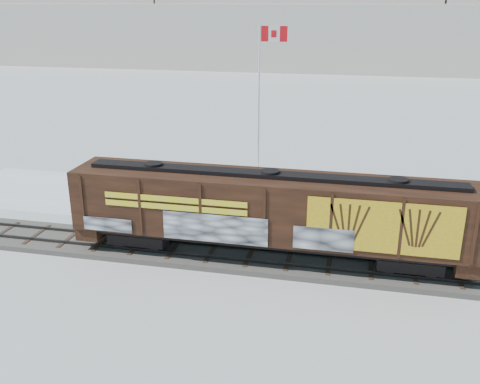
% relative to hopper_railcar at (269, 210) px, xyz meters
% --- Properties ---
extents(ground, '(500.00, 500.00, 0.00)m').
position_rel_hopper_railcar_xyz_m(ground, '(-2.98, 0.01, -2.85)').
color(ground, white).
rests_on(ground, ground).
extents(rail_track, '(50.00, 3.40, 0.43)m').
position_rel_hopper_railcar_xyz_m(rail_track, '(-2.98, 0.01, -2.70)').
color(rail_track, '#59544C').
rests_on(rail_track, ground).
extents(parking_strip, '(40.00, 8.00, 0.03)m').
position_rel_hopper_railcar_xyz_m(parking_strip, '(-2.98, 7.51, -2.84)').
color(parking_strip, white).
rests_on(parking_strip, ground).
extents(hopper_railcar, '(19.64, 3.06, 4.31)m').
position_rel_hopper_railcar_xyz_m(hopper_railcar, '(0.00, 0.00, 0.00)').
color(hopper_railcar, black).
rests_on(hopper_railcar, rail_track).
extents(flagpole, '(2.30, 0.90, 11.12)m').
position_rel_hopper_railcar_xyz_m(flagpole, '(-2.70, 12.17, 1.23)').
color(flagpole, silver).
rests_on(flagpole, ground).
extents(car_silver, '(5.38, 3.20, 1.72)m').
position_rel_hopper_railcar_xyz_m(car_silver, '(-6.34, 6.32, -1.96)').
color(car_silver, '#9EA1A5').
rests_on(car_silver, parking_strip).
extents(car_white, '(5.31, 2.42, 1.69)m').
position_rel_hopper_railcar_xyz_m(car_white, '(-2.18, 5.55, -1.98)').
color(car_white, silver).
rests_on(car_white, parking_strip).
extents(car_dark, '(5.48, 3.24, 1.49)m').
position_rel_hopper_railcar_xyz_m(car_dark, '(0.96, 7.79, -2.08)').
color(car_dark, black).
rests_on(car_dark, parking_strip).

